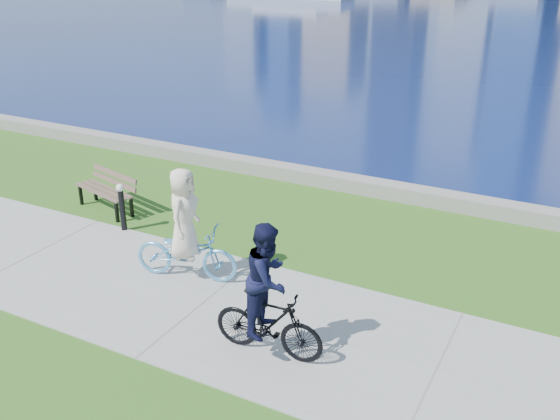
# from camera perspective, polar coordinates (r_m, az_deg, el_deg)

# --- Properties ---
(ground) EXTENTS (320.00, 320.00, 0.00)m
(ground) POSITION_cam_1_polar(r_m,az_deg,el_deg) (10.84, -7.08, -8.51)
(ground) COLOR #2A5616
(ground) RESTS_ON ground
(concrete_path) EXTENTS (80.00, 3.50, 0.02)m
(concrete_path) POSITION_cam_1_polar(r_m,az_deg,el_deg) (10.83, -7.09, -8.47)
(concrete_path) COLOR gray
(concrete_path) RESTS_ON ground
(seawall) EXTENTS (90.00, 0.50, 0.35)m
(seawall) POSITION_cam_1_polar(r_m,az_deg,el_deg) (15.71, 5.76, 2.58)
(seawall) COLOR slate
(seawall) RESTS_ON ground
(park_bench) EXTENTS (1.79, 1.00, 0.88)m
(park_bench) POSITION_cam_1_polar(r_m,az_deg,el_deg) (14.77, -15.48, 1.98)
(park_bench) COLOR black
(park_bench) RESTS_ON ground
(bollard_lamp) EXTENTS (0.17, 0.17, 1.06)m
(bollard_lamp) POSITION_cam_1_polar(r_m,az_deg,el_deg) (13.56, -14.27, 0.53)
(bollard_lamp) COLOR black
(bollard_lamp) RESTS_ON ground
(cyclist_woman) EXTENTS (1.11, 2.03, 2.11)m
(cyclist_woman) POSITION_cam_1_polar(r_m,az_deg,el_deg) (11.29, -8.65, -2.60)
(cyclist_woman) COLOR #5EB1E5
(cyclist_woman) RESTS_ON ground
(cyclist_man) EXTENTS (0.69, 1.74, 2.12)m
(cyclist_man) POSITION_cam_1_polar(r_m,az_deg,el_deg) (9.07, -1.09, -8.38)
(cyclist_man) COLOR black
(cyclist_man) RESTS_ON ground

